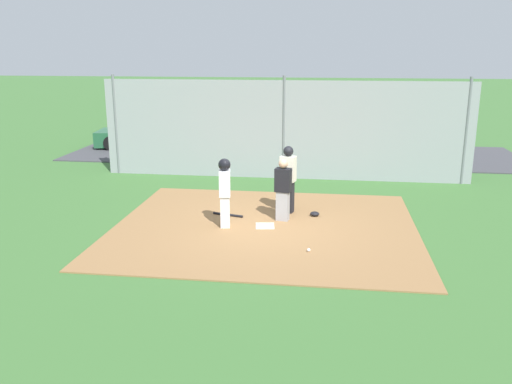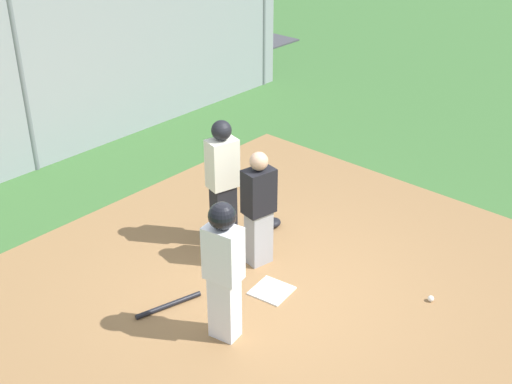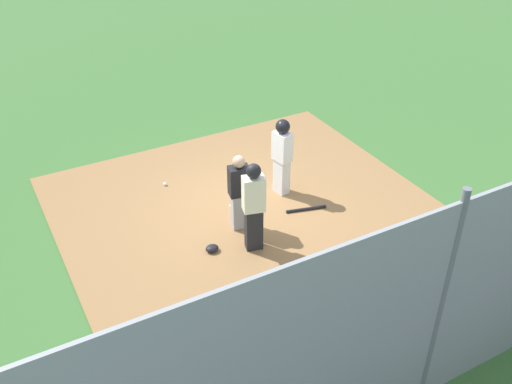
{
  "view_description": "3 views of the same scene",
  "coord_description": "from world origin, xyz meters",
  "px_view_note": "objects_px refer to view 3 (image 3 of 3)",
  "views": [
    {
      "loc": [
        -1.41,
        12.07,
        4.15
      ],
      "look_at": [
        0.24,
        -0.15,
        0.84
      ],
      "focal_mm": 37.35,
      "sensor_mm": 36.0,
      "label": 1
    },
    {
      "loc": [
        5.04,
        4.24,
        4.92
      ],
      "look_at": [
        -0.44,
        -0.65,
        0.99
      ],
      "focal_mm": 47.13,
      "sensor_mm": 36.0,
      "label": 2
    },
    {
      "loc": [
        -4.39,
        -8.53,
        6.61
      ],
      "look_at": [
        -0.1,
        -0.68,
        0.81
      ],
      "focal_mm": 40.46,
      "sensor_mm": 36.0,
      "label": 3
    }
  ],
  "objects_px": {
    "umpire": "(254,205)",
    "runner": "(282,152)",
    "catcher": "(239,191)",
    "baseball": "(165,184)",
    "home_plate": "(244,206)",
    "baseball_bat": "(306,209)",
    "catcher_mask": "(212,248)"
  },
  "relations": [
    {
      "from": "catcher",
      "to": "baseball_bat",
      "type": "relative_size",
      "value": 1.87
    },
    {
      "from": "home_plate",
      "to": "catcher",
      "type": "xyz_separation_m",
      "value": [
        -0.38,
        -0.55,
        0.79
      ]
    },
    {
      "from": "runner",
      "to": "baseball",
      "type": "xyz_separation_m",
      "value": [
        -2.05,
        1.39,
        -0.91
      ]
    },
    {
      "from": "catcher",
      "to": "baseball",
      "type": "xyz_separation_m",
      "value": [
        -0.73,
        2.07,
        -0.76
      ]
    },
    {
      "from": "umpire",
      "to": "runner",
      "type": "bearing_deg",
      "value": -30.77
    },
    {
      "from": "runner",
      "to": "catcher_mask",
      "type": "distance_m",
      "value": 2.54
    },
    {
      "from": "umpire",
      "to": "baseball",
      "type": "bearing_deg",
      "value": 28.21
    },
    {
      "from": "home_plate",
      "to": "baseball_bat",
      "type": "bearing_deg",
      "value": -34.06
    },
    {
      "from": "home_plate",
      "to": "baseball",
      "type": "distance_m",
      "value": 1.89
    },
    {
      "from": "catcher",
      "to": "baseball",
      "type": "height_order",
      "value": "catcher"
    },
    {
      "from": "runner",
      "to": "baseball",
      "type": "relative_size",
      "value": 22.48
    },
    {
      "from": "umpire",
      "to": "baseball",
      "type": "distance_m",
      "value": 2.97
    },
    {
      "from": "catcher",
      "to": "umpire",
      "type": "distance_m",
      "value": 0.7
    },
    {
      "from": "home_plate",
      "to": "catcher_mask",
      "type": "height_order",
      "value": "catcher_mask"
    },
    {
      "from": "home_plate",
      "to": "umpire",
      "type": "relative_size",
      "value": 0.25
    },
    {
      "from": "runner",
      "to": "catcher",
      "type": "bearing_deg",
      "value": 17.39
    },
    {
      "from": "catcher",
      "to": "baseball_bat",
      "type": "bearing_deg",
      "value": -85.07
    },
    {
      "from": "catcher",
      "to": "umpire",
      "type": "xyz_separation_m",
      "value": [
        -0.07,
        -0.69,
        0.12
      ]
    },
    {
      "from": "catcher_mask",
      "to": "baseball",
      "type": "relative_size",
      "value": 3.24
    },
    {
      "from": "baseball_bat",
      "to": "umpire",
      "type": "bearing_deg",
      "value": -145.04
    },
    {
      "from": "runner",
      "to": "baseball",
      "type": "height_order",
      "value": "runner"
    },
    {
      "from": "catcher_mask",
      "to": "baseball",
      "type": "height_order",
      "value": "catcher_mask"
    },
    {
      "from": "umpire",
      "to": "runner",
      "type": "relative_size",
      "value": 1.05
    },
    {
      "from": "baseball",
      "to": "catcher",
      "type": "bearing_deg",
      "value": -70.65
    },
    {
      "from": "home_plate",
      "to": "catcher_mask",
      "type": "relative_size",
      "value": 1.83
    },
    {
      "from": "baseball",
      "to": "umpire",
      "type": "bearing_deg",
      "value": -76.55
    },
    {
      "from": "umpire",
      "to": "baseball_bat",
      "type": "bearing_deg",
      "value": -55.45
    },
    {
      "from": "runner",
      "to": "baseball_bat",
      "type": "height_order",
      "value": "runner"
    },
    {
      "from": "home_plate",
      "to": "runner",
      "type": "bearing_deg",
      "value": 8.09
    },
    {
      "from": "umpire",
      "to": "baseball",
      "type": "relative_size",
      "value": 23.63
    },
    {
      "from": "umpire",
      "to": "runner",
      "type": "xyz_separation_m",
      "value": [
        1.39,
        1.37,
        0.03
      ]
    },
    {
      "from": "runner",
      "to": "baseball_bat",
      "type": "bearing_deg",
      "value": 86.33
    }
  ]
}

